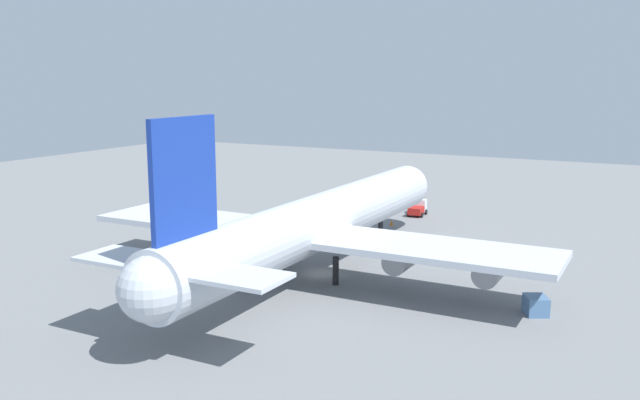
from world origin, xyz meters
The scene contains 5 objects.
ground_plane centered at (0.00, 0.00, 0.00)m, with size 250.62×250.62×0.00m, color slate.
cargo_airplane centered at (-0.23, 0.00, 6.20)m, with size 62.66×54.70×19.50m.
catering_truck centered at (37.58, 1.38, 1.16)m, with size 4.69×2.91×2.47m.
cargo_container_aft centered at (-2.30, -24.83, 0.91)m, with size 3.10×2.91×1.82m.
safety_cone_nose centered at (28.19, 2.29, 0.37)m, with size 0.52×0.52×0.74m, color orange.
Camera 1 is at (-66.78, -35.17, 22.63)m, focal length 37.63 mm.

